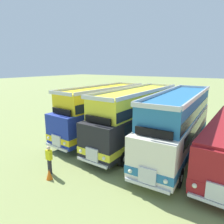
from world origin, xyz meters
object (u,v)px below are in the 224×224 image
(bus_first_in_row, at_px, (103,110))
(bus_third_in_row, at_px, (179,122))
(cone_near_end, at_px, (49,174))
(marshal_person, at_px, (49,160))
(bus_second_in_row, at_px, (137,115))

(bus_first_in_row, distance_m, bus_third_in_row, 6.73)
(cone_near_end, bearing_deg, marshal_person, 137.17)
(bus_first_in_row, xyz_separation_m, bus_second_in_row, (3.37, 0.07, 0.00))
(bus_first_in_row, height_order, bus_third_in_row, same)
(bus_first_in_row, distance_m, bus_second_in_row, 3.37)
(bus_first_in_row, relative_size, cone_near_end, 17.02)
(bus_second_in_row, xyz_separation_m, marshal_person, (-2.02, -7.28, -1.47))
(bus_third_in_row, distance_m, marshal_person, 9.04)
(marshal_person, bearing_deg, bus_first_in_row, 100.60)
(bus_third_in_row, xyz_separation_m, cone_near_end, (-4.92, -7.54, -2.06))
(bus_second_in_row, bearing_deg, bus_first_in_row, -178.77)
(bus_second_in_row, xyz_separation_m, cone_near_end, (-1.55, -7.71, -2.06))
(bus_first_in_row, relative_size, marshal_person, 6.04)
(bus_second_in_row, xyz_separation_m, bus_third_in_row, (3.36, -0.17, 0.00))
(bus_first_in_row, height_order, bus_second_in_row, same)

